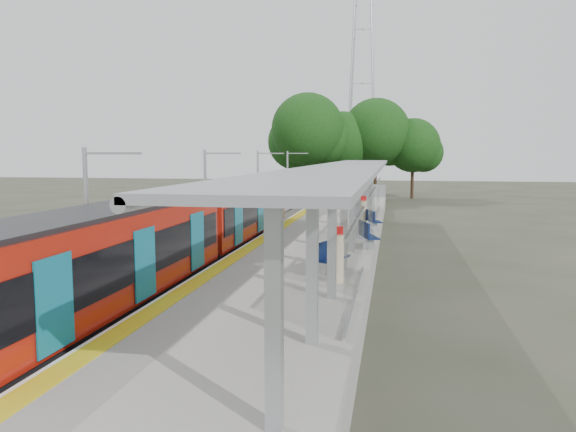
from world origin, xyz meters
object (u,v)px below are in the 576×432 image
(bench_near, at_px, (331,256))
(bench_mid, at_px, (367,234))
(info_pillar_far, at_px, (363,214))
(train, at_px, (188,231))
(bench_far, at_px, (372,219))
(litter_bin, at_px, (340,255))
(info_pillar_near, at_px, (338,258))

(bench_near, relative_size, bench_mid, 0.96)
(bench_mid, height_order, info_pillar_far, info_pillar_far)
(train, xyz_separation_m, bench_mid, (7.10, 3.36, -0.43))
(bench_mid, height_order, bench_far, bench_mid)
(bench_mid, bearing_deg, litter_bin, -117.86)
(bench_near, bearing_deg, info_pillar_near, -54.68)
(train, bearing_deg, info_pillar_near, -29.61)
(train, bearing_deg, info_pillar_far, 57.34)
(info_pillar_far, relative_size, litter_bin, 1.95)
(train, bearing_deg, bench_near, -18.95)
(bench_far, bearing_deg, info_pillar_far, 108.29)
(bench_near, xyz_separation_m, litter_bin, (0.22, 0.94, -0.14))
(bench_near, height_order, bench_mid, bench_mid)
(litter_bin, bearing_deg, bench_near, -103.24)
(train, xyz_separation_m, bench_far, (7.11, 9.56, -0.49))
(info_pillar_far, bearing_deg, bench_far, -54.90)
(info_pillar_far, bearing_deg, bench_mid, -89.64)
(train, relative_size, info_pillar_far, 15.35)
(bench_far, distance_m, info_pillar_near, 13.26)
(litter_bin, bearing_deg, bench_far, 85.79)
(bench_mid, distance_m, bench_far, 6.20)
(bench_near, relative_size, info_pillar_far, 0.96)
(bench_near, distance_m, bench_mid, 5.54)
(bench_mid, xyz_separation_m, bench_far, (0.01, 6.20, -0.05))
(train, xyz_separation_m, info_pillar_near, (6.48, -3.68, -0.24))
(bench_far, distance_m, litter_bin, 10.74)
(info_pillar_far, xyz_separation_m, litter_bin, (-0.24, -11.39, -0.32))
(train, height_order, bench_mid, train)
(train, distance_m, bench_mid, 7.86)
(train, bearing_deg, bench_far, 53.38)
(info_pillar_near, height_order, info_pillar_far, info_pillar_near)
(bench_near, bearing_deg, litter_bin, 98.45)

